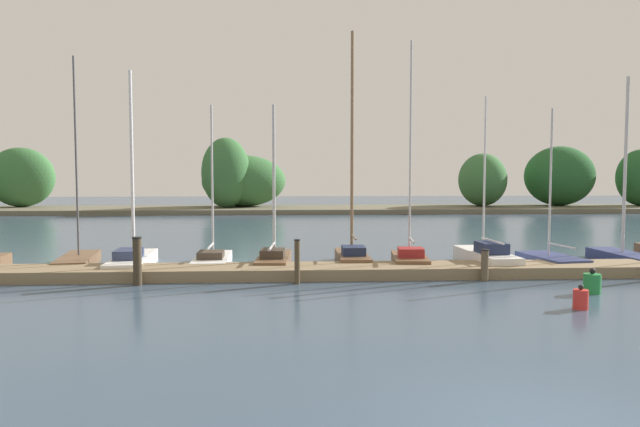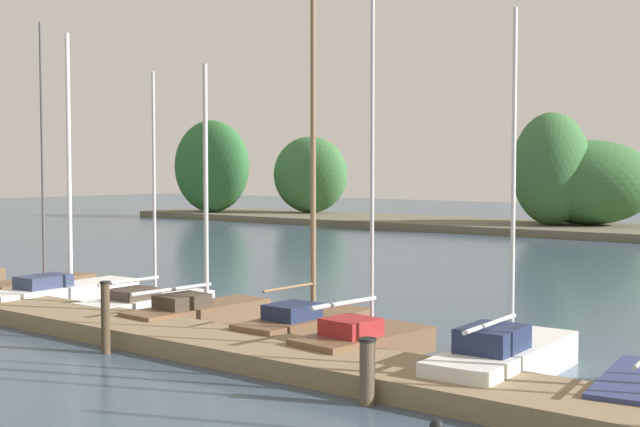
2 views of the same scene
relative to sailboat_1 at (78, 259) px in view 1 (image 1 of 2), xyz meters
name	(u,v)px [view 1 (image 1 of 2)]	position (x,y,z in m)	size (l,w,h in m)	color
dock_pier	(391,270)	(10.71, -2.51, -0.10)	(30.35, 1.80, 0.35)	#847051
far_shore	(319,184)	(10.16, 30.24, 2.16)	(75.11, 8.00, 6.74)	#66604C
sailboat_1	(78,259)	(0.00, 0.00, 0.00)	(1.62, 3.77, 7.37)	brown
sailboat_2	(133,258)	(2.09, -0.72, 0.10)	(1.26, 4.45, 6.79)	white
sailboat_3	(213,259)	(4.74, -0.21, -0.01)	(1.20, 3.66, 5.69)	white
sailboat_4	(274,258)	(6.92, -0.64, 0.06)	(1.25, 3.71, 5.66)	brown
sailboat_5	(352,252)	(9.70, -0.34, 0.20)	(1.10, 3.50, 8.28)	brown
sailboat_6	(410,258)	(11.63, -1.05, 0.08)	(1.45, 3.05, 7.81)	brown
sailboat_7	(485,257)	(14.32, -0.96, 0.09)	(1.29, 4.07, 5.96)	white
sailboat_8	(550,260)	(16.62, -1.03, -0.02)	(1.64, 3.04, 5.54)	navy
sailboat_9	(624,253)	(19.75, -0.30, 0.08)	(1.21, 3.98, 6.79)	navy
mooring_piling_1	(137,261)	(3.00, -3.69, 0.44)	(0.29, 0.29, 1.43)	#3D3323
mooring_piling_2	(297,261)	(7.68, -3.76, 0.40)	(0.19, 0.19, 1.34)	#4C3D28
mooring_piling_3	(485,265)	(13.41, -3.58, 0.21)	(0.26, 0.26, 0.97)	brown
channel_buoy_0	(581,299)	(14.48, -7.36, -0.03)	(0.36, 0.36, 0.60)	red
channel_buoy_1	(592,283)	(15.72, -5.58, 0.00)	(0.46, 0.46, 0.70)	#23843D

